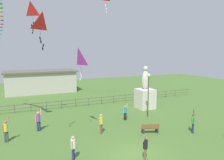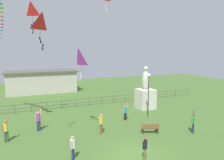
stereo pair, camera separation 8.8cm
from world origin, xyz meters
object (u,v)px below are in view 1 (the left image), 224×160
at_px(person_4, 193,122).
at_px(kite_3, 43,22).
at_px(statue_monument, 145,96).
at_px(lamppost, 148,86).
at_px(person_0, 73,146).
at_px(kite_1, 78,57).
at_px(person_3, 125,112).
at_px(kite_4, 30,9).
at_px(person_5, 6,129).
at_px(person_6, 145,147).
at_px(person_7, 101,122).
at_px(streamer_kite, 0,4).
at_px(park_bench, 150,128).
at_px(person_2, 38,120).

height_order(person_4, kite_3, kite_3).
relative_size(statue_monument, lamppost, 1.11).
bearing_deg(person_0, kite_1, 69.41).
relative_size(person_3, kite_4, 0.62).
distance_m(statue_monument, lamppost, 3.95).
height_order(lamppost, person_3, lamppost).
bearing_deg(person_5, person_6, -38.92).
relative_size(person_7, kite_3, 0.71).
relative_size(person_4, streamer_kite, 0.25).
bearing_deg(person_7, park_bench, -22.96).
distance_m(person_2, kite_1, 6.59).
xyz_separation_m(person_2, person_5, (-2.47, -1.44, -0.01)).
bearing_deg(statue_monument, kite_4, -176.52).
bearing_deg(person_5, park_bench, -14.99).
distance_m(lamppost, person_3, 3.65).
bearing_deg(person_6, person_5, 141.08).
distance_m(person_7, kite_1, 5.76).
relative_size(lamppost, park_bench, 2.99).
height_order(park_bench, kite_3, kite_3).
distance_m(statue_monument, person_4, 8.51).
xyz_separation_m(statue_monument, person_4, (-0.63, -8.47, -0.56)).
bearing_deg(person_5, person_4, -16.83).
relative_size(person_6, kite_3, 0.78).
height_order(person_7, kite_4, kite_4).
bearing_deg(kite_4, person_0, -78.34).
xyz_separation_m(person_0, person_3, (6.70, 5.73, -0.04)).
bearing_deg(park_bench, person_2, 152.86).
height_order(statue_monument, lamppost, statue_monument).
relative_size(park_bench, kite_1, 0.58).
distance_m(kite_1, kite_3, 4.34).
bearing_deg(person_6, person_0, 155.44).
height_order(park_bench, person_4, person_4).
xyz_separation_m(lamppost, person_2, (-10.96, 0.46, -2.32)).
bearing_deg(person_3, park_bench, -85.45).
bearing_deg(person_3, person_2, 177.01).
height_order(person_0, streamer_kite, streamer_kite).
bearing_deg(person_4, lamppost, 100.70).
height_order(person_3, kite_3, kite_3).
xyz_separation_m(person_2, person_7, (4.77, -2.78, -0.05)).
bearing_deg(person_0, person_2, 104.30).
height_order(person_2, kite_4, kite_4).
relative_size(person_3, person_5, 0.87).
bearing_deg(kite_4, statue_monument, 3.48).
distance_m(park_bench, person_4, 3.70).
bearing_deg(kite_1, person_4, -22.74).
distance_m(lamppost, person_4, 5.93).
bearing_deg(lamppost, person_5, -175.84).
bearing_deg(person_0, person_3, 40.53).
distance_m(park_bench, person_0, 7.25).
relative_size(person_3, kite_1, 0.66).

